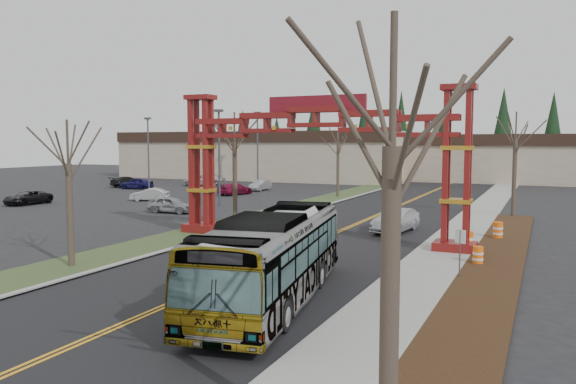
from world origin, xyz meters
The scene contains 35 objects.
ground centered at (0.00, 0.00, 0.00)m, with size 200.00×200.00×0.00m, color black.
road centered at (0.00, 25.00, 0.01)m, with size 12.00×110.00×0.02m, color black.
lane_line_left centered at (-0.12, 25.00, 0.03)m, with size 0.12×100.00×0.01m, color orange.
lane_line_right centered at (0.12, 25.00, 0.03)m, with size 0.12×100.00×0.01m, color orange.
curb_right centered at (6.15, 25.00, 0.07)m, with size 0.30×110.00×0.15m, color #9C9C97.
sidewalk_right centered at (7.60, 25.00, 0.08)m, with size 2.60×110.00×0.14m, color gray.
landscape_strip centered at (10.20, 10.00, 0.06)m, with size 2.60×50.00×0.12m, color black.
grass_median centered at (-8.00, 25.00, 0.04)m, with size 4.00×110.00×0.08m, color #334723.
curb_left centered at (-6.15, 25.00, 0.07)m, with size 0.30×110.00×0.15m, color #9C9C97.
gateway_arch centered at (0.00, 18.00, 5.98)m, with size 18.20×1.60×8.90m.
retail_building_west centered at (-30.00, 71.96, 3.76)m, with size 46.00×22.30×7.50m.
retail_building_east centered at (10.00, 79.95, 3.51)m, with size 38.00×20.30×7.00m.
conifer_treeline centered at (0.25, 92.00, 6.49)m, with size 116.10×5.60×13.00m.
transit_bus centered at (3.27, 5.72, 1.67)m, with size 2.80×11.96×3.33m, color #A0A3A7.
silver_sedan centered at (3.43, 23.42, 0.78)m, with size 1.65×4.74×1.56m, color #A5A8AD.
parked_car_near_a centered at (-16.10, 25.63, 0.69)m, with size 1.62×4.03×1.37m, color #9C9DA3.
parked_car_near_b centered at (-23.87, 32.57, 0.63)m, with size 1.34×3.85×1.27m, color silver.
parked_car_near_c centered at (-32.30, 25.07, 0.64)m, with size 2.11×4.58×1.27m, color black.
parked_car_mid_a centered at (-19.41, 41.85, 0.66)m, with size 1.86×4.57×1.33m, color maroon.
parked_car_mid_b centered at (-34.55, 43.31, 0.71)m, with size 1.68×4.19×1.43m, color #1B1854.
parked_car_far_a centered at (-19.31, 47.78, 0.64)m, with size 1.35×3.88×1.28m, color #A6A8AE.
parked_car_far_b centered at (-29.79, 51.39, 0.77)m, with size 2.56×5.55×1.54m, color silver.
parked_car_far_c centered at (-37.95, 45.63, 0.68)m, with size 1.90×4.68×1.36m, color black.
bare_tree_median_near centered at (-8.00, 6.90, 4.88)m, with size 3.10×3.10×6.95m.
bare_tree_median_mid centered at (-8.00, 22.28, 5.80)m, with size 3.32×3.32×8.03m.
bare_tree_median_far centered at (-8.00, 44.10, 5.54)m, with size 3.17×3.17×7.67m.
bare_tree_right_near centered at (10.00, -3.52, 5.80)m, with size 3.27×3.27×7.99m.
bare_tree_right_far centered at (10.00, 34.79, 6.01)m, with size 3.37×3.37×8.27m.
light_pole_near centered at (-15.09, 31.63, 5.14)m, with size 0.77×0.38×8.88m.
light_pole_mid centered at (-31.53, 42.00, 5.12)m, with size 0.77×0.38×8.84m.
light_pole_far centered at (-24.31, 56.55, 5.82)m, with size 0.87×0.44×10.07m.
street_sign centered at (9.03, 12.19, 1.55)m, with size 0.47×0.22×2.15m.
barrel_south centered at (9.46, 15.30, 0.46)m, with size 0.50×0.50×0.93m.
barrel_mid centered at (8.58, 18.61, 0.55)m, with size 0.60×0.60×1.11m.
barrel_north centered at (9.75, 23.39, 0.54)m, with size 0.58×0.58×1.07m.
Camera 1 is at (12.30, -12.54, 5.92)m, focal length 35.00 mm.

